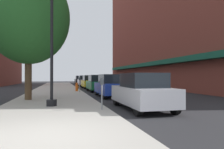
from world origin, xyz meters
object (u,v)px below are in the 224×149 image
Objects in this scene: car_silver at (142,92)px; car_black at (80,80)px; tree_near at (28,17)px; car_yellow at (90,82)px; car_blue at (111,86)px; fire_hydrant at (77,87)px; parking_meter_far at (102,90)px; parking_meter_near at (80,83)px; lamppost at (52,40)px; car_white at (84,81)px; car_green at (97,83)px.

car_silver and car_black have the same top height.
tree_near is 15.04m from car_yellow.
car_yellow is at bearing 90.77° from car_blue.
car_blue is (0.00, 6.11, 0.00)m from car_silver.
parking_meter_far is (0.15, -11.77, 0.43)m from fire_hydrant.
car_black is at bearing 84.81° from parking_meter_near.
car_yellow is at bearing 75.99° from parking_meter_near.
car_silver is 17.76m from car_yellow.
lamppost reaches higher than car_white.
car_silver is (5.50, -4.42, -4.25)m from tree_near.
parking_meter_near is 1.00× the size of parking_meter_far.
parking_meter_far is 0.30× the size of car_blue.
lamppost is 10.62m from fire_hydrant.
car_silver and car_white have the same top height.
car_white is at bearing 82.20° from parking_meter_near.
car_black is (2.10, 20.07, 0.29)m from fire_hydrant.
fire_hydrant is at bearing 101.92° from car_silver.
car_blue is at bearing 50.33° from lamppost.
car_yellow is at bearing 91.42° from car_silver.
car_green is at bearing -91.41° from car_black.
car_silver is at bearing 12.58° from parking_meter_far.
parking_meter_far is at bearing -38.91° from lamppost.
tree_near is at bearing -126.67° from car_green.
car_silver is 31.40m from car_black.
lamppost is 7.47× the size of fire_hydrant.
lamppost is at bearing -103.28° from car_yellow.
tree_near reaches higher than parking_meter_near.
parking_meter_near is 7.74m from tree_near.
car_blue is 25.30m from car_black.
car_green is 1.00× the size of car_black.
car_silver is 1.00× the size of car_white.
parking_meter_far is at bearing -94.92° from car_black.
fire_hydrant is at bearing 90.73° from parking_meter_far.
car_yellow reaches higher than fire_hydrant.
car_black is at bearing 91.42° from car_silver.
car_yellow and car_white have the same top height.
car_green is at bearing 90.77° from car_blue.
car_white is (0.00, 12.11, 0.00)m from car_green.
car_black is at bearing 78.48° from tree_near.
car_silver is 1.00× the size of car_green.
parking_meter_near is 21.55m from car_black.
parking_meter_near is 0.30× the size of car_blue.
car_black is (0.00, 13.65, 0.00)m from car_yellow.
lamppost is 1.37× the size of car_silver.
fire_hydrant is at bearing -107.66° from car_yellow.
car_green is at bearing 47.39° from parking_meter_near.
car_black is at bearing 89.09° from car_green.
car_green is (1.95, 2.12, -0.14)m from parking_meter_near.
parking_meter_near is 4.31m from car_blue.
tree_near is 1.81× the size of car_black.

